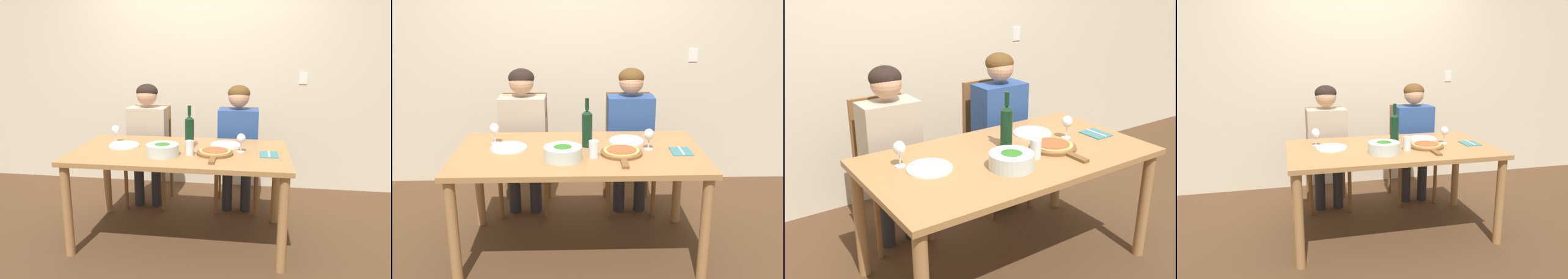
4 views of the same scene
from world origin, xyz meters
TOP-DOWN VIEW (x-y plane):
  - ground_plane at (0.00, 0.00)m, footprint 40.00×40.00m
  - back_wall at (0.00, 1.37)m, footprint 10.00×0.06m
  - dining_table at (0.00, 0.00)m, footprint 1.72×0.94m
  - chair_left at (-0.46, 0.79)m, footprint 0.42×0.42m
  - chair_right at (0.44, 0.79)m, footprint 0.42×0.42m
  - person_woman at (-0.46, 0.67)m, footprint 0.47×0.51m
  - person_man at (0.44, 0.67)m, footprint 0.47×0.51m
  - wine_bottle at (0.06, 0.10)m, footprint 0.07×0.07m
  - broccoli_bowl at (-0.11, -0.17)m, footprint 0.25×0.25m
  - dinner_plate_left at (-0.49, 0.06)m, footprint 0.26×0.26m
  - dinner_plate_right at (0.35, 0.20)m, footprint 0.26×0.26m
  - pizza_on_board at (0.29, -0.08)m, footprint 0.29×0.43m
  - wine_glass_left at (-0.61, 0.19)m, footprint 0.07×0.07m
  - wine_glass_right at (0.48, 0.02)m, footprint 0.07×0.07m
  - water_tumbler at (0.10, -0.13)m, footprint 0.07×0.07m
  - fork_on_napkin at (0.70, -0.04)m, footprint 0.14×0.18m

SIDE VIEW (x-z plane):
  - ground_plane at x=0.00m, z-range 0.00..0.00m
  - chair_left at x=-0.46m, z-range 0.03..1.02m
  - chair_right at x=0.44m, z-range 0.03..1.02m
  - dining_table at x=0.00m, z-range 0.29..1.05m
  - person_woman at x=-0.46m, z-range 0.13..1.36m
  - person_man at x=0.44m, z-range 0.13..1.36m
  - fork_on_napkin at x=0.70m, z-range 0.76..0.77m
  - dinner_plate_left at x=-0.49m, z-range 0.76..0.78m
  - dinner_plate_right at x=0.35m, z-range 0.76..0.78m
  - pizza_on_board at x=0.29m, z-range 0.76..0.80m
  - broccoli_bowl at x=-0.11m, z-range 0.76..0.86m
  - water_tumbler at x=0.10m, z-range 0.76..0.88m
  - wine_glass_left at x=-0.61m, z-range 0.79..0.94m
  - wine_glass_right at x=0.48m, z-range 0.79..0.94m
  - wine_bottle at x=0.06m, z-range 0.73..1.08m
  - back_wall at x=0.00m, z-range 0.00..2.70m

